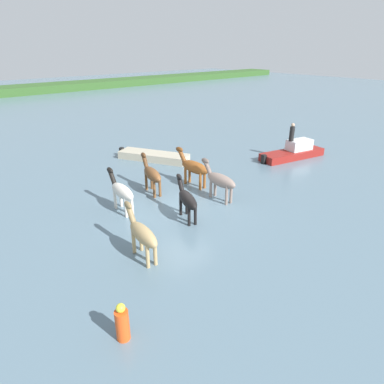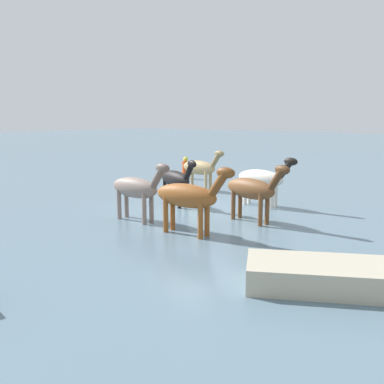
% 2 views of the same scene
% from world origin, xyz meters
% --- Properties ---
extents(ground_plane, '(146.72, 146.72, 0.00)m').
position_xyz_m(ground_plane, '(0.00, 0.00, 0.00)').
color(ground_plane, slate).
extents(horse_dark_mare, '(0.66, 2.35, 1.82)m').
position_xyz_m(horse_dark_mare, '(-2.20, 1.59, 1.00)').
color(horse_dark_mare, silver).
rests_on(horse_dark_mare, ground_plane).
extents(horse_lead, '(1.09, 2.22, 1.74)m').
position_xyz_m(horse_lead, '(-0.44, -0.93, 0.96)').
color(horse_lead, black).
rests_on(horse_lead, ground_plane).
extents(horse_gray_outer, '(0.62, 2.40, 1.87)m').
position_xyz_m(horse_gray_outer, '(2.06, -0.43, 1.03)').
color(horse_gray_outer, gray).
rests_on(horse_gray_outer, ground_plane).
extents(horse_chestnut_trailing, '(0.74, 2.33, 1.80)m').
position_xyz_m(horse_chestnut_trailing, '(-3.52, -2.13, 0.99)').
color(horse_chestnut_trailing, tan).
rests_on(horse_chestnut_trailing, ground_plane).
extents(horse_mid_herd, '(0.65, 2.48, 1.93)m').
position_xyz_m(horse_mid_herd, '(2.29, 1.76, 1.06)').
color(horse_mid_herd, brown).
rests_on(horse_mid_herd, ground_plane).
extents(horse_pinto_flank, '(0.95, 2.40, 1.85)m').
position_xyz_m(horse_pinto_flank, '(0.05, 2.45, 1.02)').
color(horse_pinto_flank, brown).
rests_on(horse_pinto_flank, ground_plane).
extents(boat_dinghy_port, '(5.01, 2.28, 1.34)m').
position_xyz_m(boat_dinghy_port, '(10.63, 1.01, 0.31)').
color(boat_dinghy_port, maroon).
rests_on(boat_dinghy_port, ground_plane).
extents(boat_tender_starboard, '(3.39, 4.79, 0.74)m').
position_xyz_m(boat_tender_starboard, '(3.17, 6.87, 0.17)').
color(boat_tender_starboard, '#B7AD93').
rests_on(boat_tender_starboard, ground_plane).
extents(person_helmsman_aft, '(0.32, 0.32, 1.19)m').
position_xyz_m(person_helmsman_aft, '(10.38, 1.13, 1.74)').
color(person_helmsman_aft, black).
rests_on(person_helmsman_aft, boat_dinghy_port).
extents(buoy_channel_marker, '(0.36, 0.36, 1.14)m').
position_xyz_m(buoy_channel_marker, '(-5.93, -4.84, 0.51)').
color(buoy_channel_marker, '#E54C19').
rests_on(buoy_channel_marker, ground_plane).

